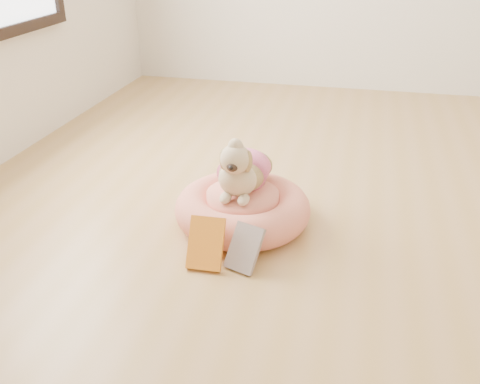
% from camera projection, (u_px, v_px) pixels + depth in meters
% --- Properties ---
extents(floor, '(4.50, 4.50, 0.00)m').
position_uv_depth(floor, '(374.00, 232.00, 2.29)').
color(floor, '#B5894B').
rests_on(floor, ground).
extents(pet_bed, '(0.59, 0.59, 0.15)m').
position_uv_depth(pet_bed, '(243.00, 209.00, 2.32)').
color(pet_bed, '#D16E51').
rests_on(pet_bed, floor).
extents(dog, '(0.27, 0.38, 0.28)m').
position_uv_depth(dog, '(242.00, 160.00, 2.24)').
color(dog, brown).
rests_on(dog, pet_bed).
extents(book_yellow, '(0.14, 0.14, 0.18)m').
position_uv_depth(book_yellow, '(206.00, 243.00, 2.03)').
color(book_yellow, yellow).
rests_on(book_yellow, floor).
extents(book_white, '(0.15, 0.15, 0.16)m').
position_uv_depth(book_white, '(245.00, 248.00, 2.02)').
color(book_white, white).
rests_on(book_white, floor).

